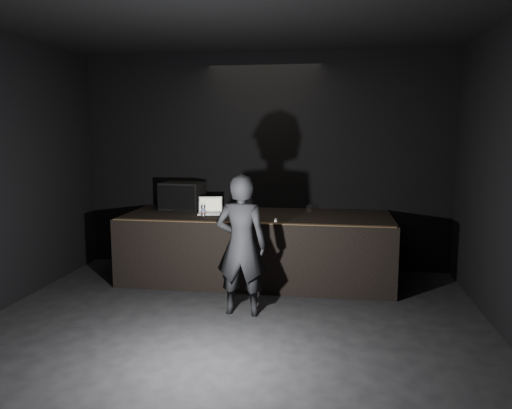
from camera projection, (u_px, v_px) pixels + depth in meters
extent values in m
plane|color=black|center=(216.00, 358.00, 4.99)|extent=(7.00, 7.00, 0.00)
cube|color=black|center=(264.00, 162.00, 8.16)|extent=(6.00, 0.10, 3.50)
cube|color=black|center=(257.00, 247.00, 7.59)|extent=(4.00, 1.50, 1.00)
cube|color=brown|center=(249.00, 223.00, 6.82)|extent=(3.92, 0.10, 0.01)
cube|color=black|center=(182.00, 196.00, 8.03)|extent=(0.70, 0.52, 0.43)
cube|color=black|center=(176.00, 198.00, 7.81)|extent=(0.61, 0.09, 0.37)
cylinder|color=black|center=(205.00, 212.00, 7.67)|extent=(1.01, 0.05, 0.02)
cube|color=white|center=(210.00, 214.00, 7.57)|extent=(0.39, 0.30, 0.02)
cube|color=silver|center=(210.00, 213.00, 7.57)|extent=(0.32, 0.19, 0.00)
cube|color=white|center=(211.00, 204.00, 7.71)|extent=(0.36, 0.13, 0.23)
cube|color=gold|center=(210.00, 204.00, 7.70)|extent=(0.32, 0.11, 0.18)
cylinder|color=silver|center=(203.00, 210.00, 7.42)|extent=(0.07, 0.07, 0.17)
cylinder|color=navy|center=(203.00, 210.00, 7.42)|extent=(0.07, 0.07, 0.07)
cylinder|color=#B42910|center=(203.00, 213.00, 7.42)|extent=(0.07, 0.07, 0.01)
cylinder|color=white|center=(309.00, 208.00, 7.79)|extent=(0.09, 0.09, 0.11)
cube|color=white|center=(276.00, 220.00, 6.97)|extent=(0.05, 0.16, 0.03)
imported|color=black|center=(241.00, 245.00, 6.09)|extent=(0.65, 0.44, 1.74)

